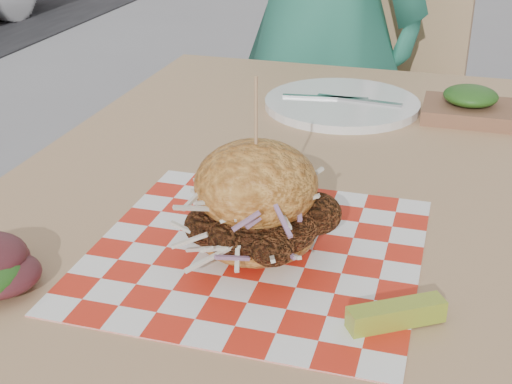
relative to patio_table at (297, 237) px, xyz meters
The scene contains 7 objects.
patio_table is the anchor object (origin of this frame).
patio_chair 1.06m from the patio_table, 89.39° to the left, with size 0.47×0.47×0.95m.
paper_liner 0.20m from the patio_table, 91.50° to the right, with size 0.36×0.36×0.00m, color red.
sandwich 0.23m from the patio_table, 91.50° to the right, with size 0.18×0.18×0.20m.
pickle_spear 0.34m from the patio_table, 60.29° to the right, with size 0.10×0.02×0.02m, color #90AC31.
place_setting 0.35m from the patio_table, 89.99° to the left, with size 0.27×0.27×0.02m.
kraft_tray 0.41m from the patio_table, 57.87° to the left, with size 0.15×0.12×0.06m.
Camera 1 is at (0.22, -0.57, 1.16)m, focal length 50.00 mm.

